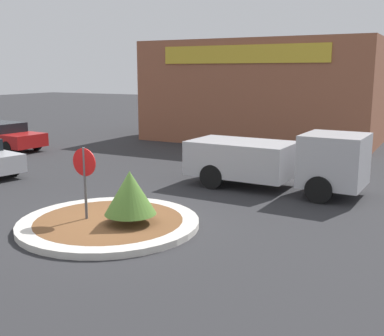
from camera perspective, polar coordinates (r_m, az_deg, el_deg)
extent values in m
plane|color=#2D2D30|center=(12.61, -9.79, -6.81)|extent=(120.00, 120.00, 0.00)
cylinder|color=beige|center=(12.58, -9.80, -6.45)|extent=(4.62, 4.62, 0.16)
cylinder|color=brown|center=(12.58, -9.80, -6.44)|extent=(3.79, 3.79, 0.16)
cylinder|color=#4C4C51|center=(12.57, -12.53, -2.17)|extent=(0.07, 0.07, 2.03)
cylinder|color=#B71414|center=(12.44, -12.66, 0.68)|extent=(0.72, 0.03, 0.72)
cylinder|color=brown|center=(12.19, -7.28, -5.94)|extent=(0.08, 0.08, 0.24)
cone|color=#4C752D|center=(12.01, -7.36, -2.90)|extent=(1.30, 1.30, 1.09)
cube|color=#B2B2B7|center=(15.66, 16.51, 0.92)|extent=(1.94, 2.07, 1.62)
cube|color=#B2B2B7|center=(16.70, 5.89, 1.17)|extent=(3.58, 2.23, 1.17)
cube|color=black|center=(15.48, 18.92, 1.72)|extent=(0.10, 1.79, 0.57)
cylinder|color=black|center=(16.77, 16.57, -1.10)|extent=(0.84, 0.26, 0.83)
cylinder|color=black|center=(14.93, 14.79, -2.50)|extent=(0.84, 0.26, 0.83)
cylinder|color=black|center=(17.93, 5.26, 0.12)|extent=(0.84, 0.26, 0.83)
cylinder|color=black|center=(16.22, 2.37, -1.04)|extent=(0.84, 0.26, 0.83)
cube|color=#93563D|center=(27.71, 8.23, 8.95)|extent=(12.72, 6.00, 5.56)
cube|color=gold|center=(24.87, 5.90, 13.28)|extent=(8.90, 0.08, 0.90)
cube|color=#B21919|center=(26.09, -21.33, 3.31)|extent=(4.57, 2.20, 0.64)
cube|color=black|center=(26.21, -21.70, 4.54)|extent=(2.25, 1.79, 0.47)
cylinder|color=black|center=(25.55, -17.96, 2.77)|extent=(0.66, 0.26, 0.65)
cylinder|color=black|center=(24.54, -21.00, 2.23)|extent=(0.66, 0.26, 0.65)
cylinder|color=black|center=(27.72, -21.55, 3.16)|extent=(0.66, 0.26, 0.65)
cylinder|color=black|center=(19.46, -20.42, 0.00)|extent=(0.63, 0.31, 0.60)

